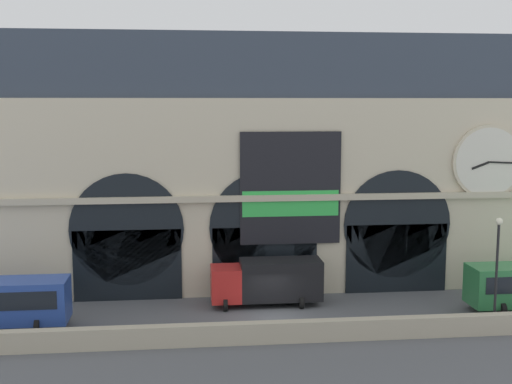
% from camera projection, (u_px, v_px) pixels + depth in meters
% --- Properties ---
extents(ground_plane, '(200.00, 200.00, 0.00)m').
position_uv_depth(ground_plane, '(274.00, 318.00, 42.24)').
color(ground_plane, '#54565B').
extents(quay_parapet_wall, '(90.00, 0.70, 1.23)m').
position_uv_depth(quay_parapet_wall, '(284.00, 332.00, 37.93)').
color(quay_parapet_wall, '#B2A891').
rests_on(quay_parapet_wall, ground).
extents(station_building, '(40.32, 6.08, 18.57)m').
position_uv_depth(station_building, '(261.00, 166.00, 48.74)').
color(station_building, beige).
rests_on(station_building, ground).
extents(box_truck_center, '(7.50, 2.91, 3.12)m').
position_uv_depth(box_truck_center, '(268.00, 281.00, 44.76)').
color(box_truck_center, red).
rests_on(box_truck_center, ground).
extents(street_lamp_quayside, '(0.44, 0.44, 6.90)m').
position_uv_depth(street_lamp_quayside, '(497.00, 258.00, 39.58)').
color(street_lamp_quayside, black).
rests_on(street_lamp_quayside, ground).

